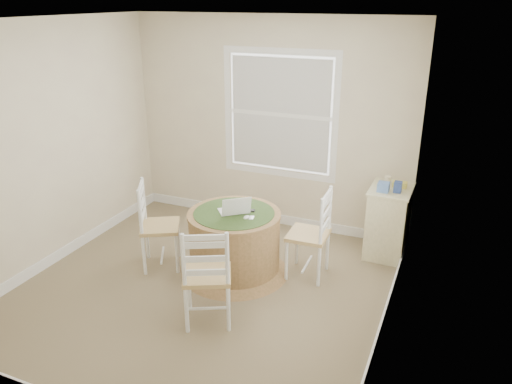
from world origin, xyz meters
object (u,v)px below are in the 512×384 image
at_px(round_table, 235,240).
at_px(chair_left, 160,226).
at_px(chair_near, 207,275).
at_px(chair_right, 308,234).
at_px(laptop, 234,210).
at_px(corner_chest, 388,221).

height_order(round_table, chair_left, chair_left).
height_order(chair_near, chair_right, same).
relative_size(chair_right, laptop, 2.36).
bearing_deg(chair_near, chair_left, -62.44).
distance_m(round_table, chair_left, 0.82).
relative_size(chair_left, laptop, 2.36).
bearing_deg(round_table, chair_right, 6.08).
height_order(chair_left, chair_near, same).
xyz_separation_m(laptop, corner_chest, (1.42, 1.05, -0.32)).
distance_m(round_table, laptop, 0.34).
distance_m(laptop, corner_chest, 1.80).
relative_size(round_table, chair_right, 1.22).
bearing_deg(round_table, chair_left, -179.92).
relative_size(chair_near, laptop, 2.36).
relative_size(round_table, chair_left, 1.22).
bearing_deg(chair_near, laptop, -106.94).
xyz_separation_m(round_table, laptop, (-0.00, 0.01, 0.34)).
xyz_separation_m(round_table, chair_right, (0.73, 0.25, 0.09)).
height_order(laptop, corner_chest, laptop).
height_order(chair_left, chair_right, same).
xyz_separation_m(chair_right, laptop, (-0.73, -0.24, 0.25)).
bearing_deg(laptop, corner_chest, 176.88).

